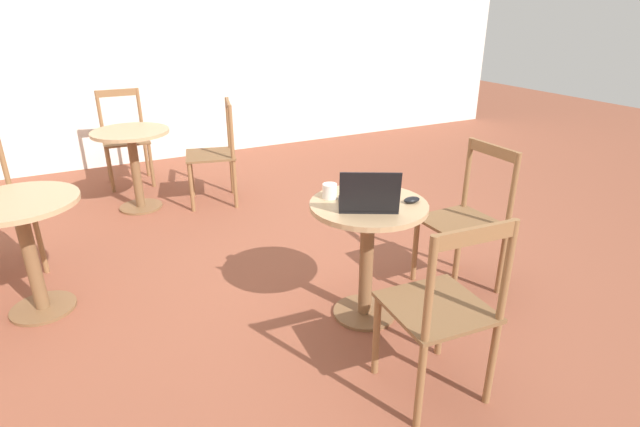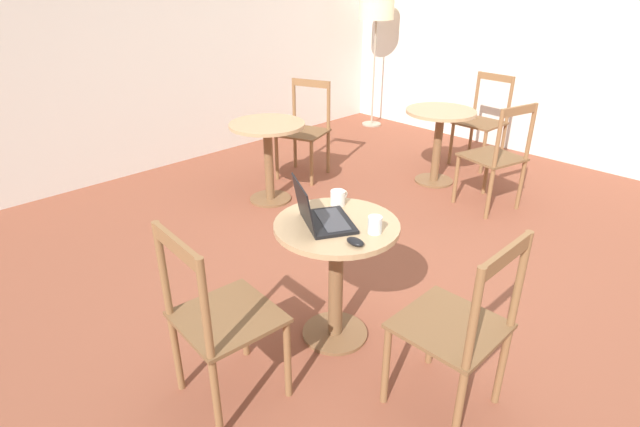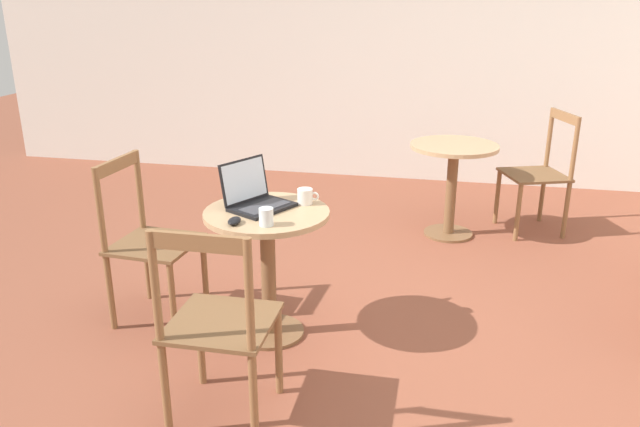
# 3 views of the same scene
# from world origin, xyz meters

# --- Properties ---
(ground_plane) EXTENTS (16.00, 16.00, 0.00)m
(ground_plane) POSITION_xyz_m (0.00, 0.00, 0.00)
(ground_plane) COLOR brown
(wall_side) EXTENTS (0.06, 9.40, 2.70)m
(wall_side) POSITION_xyz_m (3.23, 0.00, 1.35)
(wall_side) COLOR silver
(wall_side) RESTS_ON ground_plane
(cafe_table_near) EXTENTS (0.67, 0.67, 0.73)m
(cafe_table_near) POSITION_xyz_m (-0.75, -0.08, 0.54)
(cafe_table_near) COLOR brown
(cafe_table_near) RESTS_ON ground_plane
(cafe_table_mid) EXTENTS (0.67, 0.67, 0.73)m
(cafe_table_mid) POSITION_xyz_m (1.68, 0.86, 0.54)
(cafe_table_mid) COLOR brown
(cafe_table_mid) RESTS_ON ground_plane
(cafe_table_far) EXTENTS (0.67, 0.67, 0.73)m
(cafe_table_far) POSITION_xyz_m (0.20, 1.68, 0.54)
(cafe_table_far) COLOR brown
(cafe_table_far) RESTS_ON ground_plane
(chair_near_left) EXTENTS (0.47, 0.47, 0.96)m
(chair_near_left) POSITION_xyz_m (-1.48, -0.03, 0.47)
(chair_near_left) COLOR brown
(chair_near_left) RESTS_ON ground_plane
(chair_near_front) EXTENTS (0.45, 0.45, 0.96)m
(chair_near_front) POSITION_xyz_m (-0.75, -0.85, 0.47)
(chair_near_front) COLOR brown
(chair_near_front) RESTS_ON ground_plane
(chair_mid_front) EXTENTS (0.53, 0.53, 0.96)m
(chair_mid_front) POSITION_xyz_m (1.51, 0.16, 0.47)
(chair_mid_front) COLOR brown
(chair_mid_front) RESTS_ON ground_plane
(chair_mid_right) EXTENTS (0.46, 0.46, 0.96)m
(chair_mid_right) POSITION_xyz_m (2.48, 0.84, 0.47)
(chair_mid_right) COLOR brown
(chair_mid_right) RESTS_ON ground_plane
(laptop) EXTENTS (0.39, 0.41, 0.25)m
(laptop) POSITION_xyz_m (-0.82, -0.03, 0.78)
(laptop) COLOR black
(laptop) RESTS_ON cafe_table_near
(mouse) EXTENTS (0.06, 0.10, 0.03)m
(mouse) POSITION_xyz_m (-0.85, -0.30, 0.75)
(mouse) COLOR black
(mouse) RESTS_ON cafe_table_near
(mug) EXTENTS (0.12, 0.08, 0.08)m
(mug) POSITION_xyz_m (-0.58, 0.07, 0.78)
(mug) COLOR silver
(mug) RESTS_ON cafe_table_near
(drinking_glass) EXTENTS (0.07, 0.07, 0.09)m
(drinking_glass) POSITION_xyz_m (-0.69, -0.29, 0.78)
(drinking_glass) COLOR silver
(drinking_glass) RESTS_ON cafe_table_near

